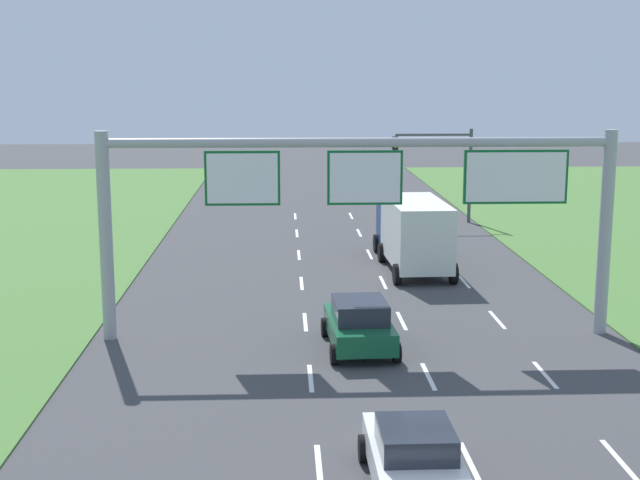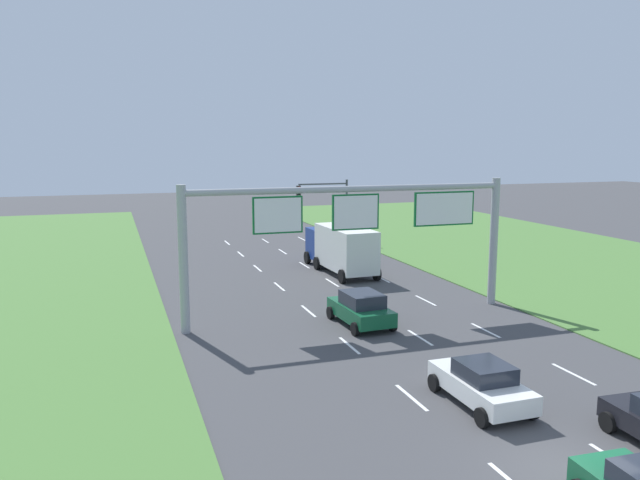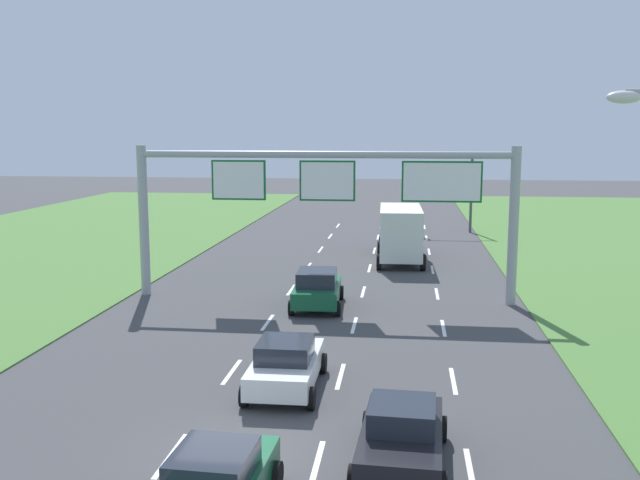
# 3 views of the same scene
# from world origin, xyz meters

# --- Properties ---
(ground_plane) EXTENTS (200.00, 200.00, 0.00)m
(ground_plane) POSITION_xyz_m (0.00, 0.00, 0.00)
(ground_plane) COLOR #424244
(lane_dashes_inner_left) EXTENTS (0.14, 62.40, 0.01)m
(lane_dashes_inner_left) POSITION_xyz_m (-1.75, 12.00, 0.00)
(lane_dashes_inner_left) COLOR white
(lane_dashes_inner_left) RESTS_ON ground_plane
(lane_dashes_inner_right) EXTENTS (0.14, 62.40, 0.01)m
(lane_dashes_inner_right) POSITION_xyz_m (1.75, 12.00, 0.00)
(lane_dashes_inner_right) COLOR white
(lane_dashes_inner_right) RESTS_ON ground_plane
(lane_dashes_slip) EXTENTS (0.14, 62.40, 0.01)m
(lane_dashes_slip) POSITION_xyz_m (5.25, 12.00, 0.00)
(lane_dashes_slip) COLOR white
(lane_dashes_slip) RESTS_ON ground_plane
(car_lead_silver) EXTENTS (2.35, 4.19, 1.67)m
(car_lead_silver) POSITION_xyz_m (-0.08, 14.73, 0.84)
(car_lead_silver) COLOR #145633
(car_lead_silver) RESTS_ON ground_plane
(car_mid_lane) EXTENTS (2.11, 4.15, 1.54)m
(car_mid_lane) POSITION_xyz_m (0.24, 4.69, 0.77)
(car_mid_lane) COLOR white
(car_mid_lane) RESTS_ON ground_plane
(box_truck) EXTENTS (2.86, 8.18, 3.24)m
(box_truck) POSITION_xyz_m (3.40, 26.83, 1.75)
(box_truck) COLOR navy
(box_truck) RESTS_ON ground_plane
(sign_gantry) EXTENTS (17.24, 0.44, 7.00)m
(sign_gantry) POSITION_xyz_m (0.34, 16.24, 4.93)
(sign_gantry) COLOR #9EA0A5
(sign_gantry) RESTS_ON ground_plane
(traffic_light_mast) EXTENTS (4.76, 0.49, 5.60)m
(traffic_light_mast) POSITION_xyz_m (6.68, 39.25, 3.87)
(traffic_light_mast) COLOR #47494F
(traffic_light_mast) RESTS_ON ground_plane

